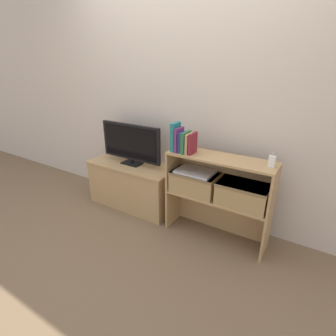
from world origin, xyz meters
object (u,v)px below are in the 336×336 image
(book_tan, at_px, (189,143))
(storage_basket_right, at_px, (243,193))
(book_plum, at_px, (179,140))
(baby_monitor, at_px, (272,161))
(tv_stand, at_px, (133,184))
(book_navy, at_px, (182,142))
(laptop, at_px, (195,172))
(tv, at_px, (131,143))
(book_forest, at_px, (186,142))
(storage_basket_left, at_px, (195,181))
(book_maroon, at_px, (193,143))
(book_teal, at_px, (175,137))

(book_tan, relative_size, storage_basket_right, 0.41)
(book_plum, relative_size, baby_monitor, 1.80)
(tv_stand, xyz_separation_m, storage_basket_right, (1.27, -0.08, 0.27))
(book_navy, relative_size, laptop, 0.52)
(baby_monitor, height_order, laptop, baby_monitor)
(book_tan, distance_m, laptop, 0.28)
(tv, xyz_separation_m, storage_basket_right, (1.27, -0.08, -0.22))
(tv, distance_m, baby_monitor, 1.46)
(baby_monitor, xyz_separation_m, laptop, (-0.64, -0.02, -0.22))
(book_navy, xyz_separation_m, laptop, (0.13, 0.03, -0.27))
(book_tan, bearing_deg, book_forest, 180.00)
(tv, relative_size, storage_basket_right, 1.73)
(tv, distance_m, book_plum, 0.68)
(tv_stand, xyz_separation_m, storage_basket_left, (0.81, -0.08, 0.27))
(book_navy, distance_m, book_forest, 0.04)
(tv, height_order, laptop, tv)
(book_plum, xyz_separation_m, book_maroon, (0.14, -0.00, -0.01))
(tv_stand, height_order, book_maroon, book_maroon)
(baby_monitor, xyz_separation_m, storage_basket_left, (-0.64, -0.02, -0.32))
(tv_stand, relative_size, book_forest, 5.33)
(book_teal, bearing_deg, storage_basket_right, 2.55)
(tv_stand, bearing_deg, book_maroon, -7.89)
(tv, bearing_deg, book_maroon, -7.78)
(book_navy, xyz_separation_m, book_maroon, (0.10, 0.00, 0.00))
(book_plum, distance_m, laptop, 0.33)
(book_teal, distance_m, book_plum, 0.04)
(baby_monitor, distance_m, storage_basket_right, 0.37)
(book_maroon, bearing_deg, tv_stand, 172.11)
(tv_stand, xyz_separation_m, tv, (0.00, -0.00, 0.49))
(book_navy, height_order, storage_basket_left, book_navy)
(tv_stand, xyz_separation_m, book_navy, (0.69, -0.11, 0.64))
(tv, relative_size, book_teal, 2.91)
(book_maroon, xyz_separation_m, storage_basket_left, (0.02, 0.03, -0.37))
(book_tan, bearing_deg, book_plum, 180.00)
(book_forest, xyz_separation_m, storage_basket_left, (0.09, 0.03, -0.37))
(book_plum, height_order, book_forest, book_plum)
(book_tan, height_order, storage_basket_right, book_tan)
(laptop, bearing_deg, storage_basket_left, 0.00)
(book_tan, relative_size, baby_monitor, 1.50)
(book_navy, height_order, storage_basket_right, book_navy)
(book_teal, relative_size, storage_basket_left, 0.59)
(book_forest, bearing_deg, baby_monitor, 3.46)
(tv, distance_m, laptop, 0.83)
(tv_stand, xyz_separation_m, book_plum, (0.65, -0.11, 0.66))
(tv_stand, bearing_deg, tv, -90.00)
(book_plum, relative_size, laptop, 0.63)
(book_navy, relative_size, baby_monitor, 1.49)
(book_plum, relative_size, storage_basket_right, 0.50)
(book_teal, bearing_deg, book_plum, 0.00)
(tv, height_order, book_tan, book_tan)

